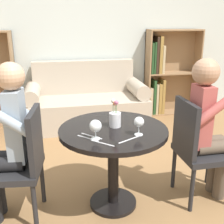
# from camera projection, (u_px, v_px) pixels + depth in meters

# --- Properties ---
(ground_plane) EXTENTS (16.00, 16.00, 0.00)m
(ground_plane) POSITION_uv_depth(u_px,v_px,m) (113.00, 203.00, 2.44)
(ground_plane) COLOR olive
(back_wall) EXTENTS (5.20, 0.05, 2.70)m
(back_wall) POSITION_uv_depth(u_px,v_px,m) (81.00, 30.00, 4.25)
(back_wall) COLOR silver
(back_wall) RESTS_ON ground_plane
(round_table) EXTENTS (0.86, 0.86, 0.70)m
(round_table) POSITION_uv_depth(u_px,v_px,m) (113.00, 146.00, 2.26)
(round_table) COLOR black
(round_table) RESTS_ON ground_plane
(couch) EXTENTS (1.75, 0.80, 0.92)m
(couch) POSITION_uv_depth(u_px,v_px,m) (86.00, 104.00, 4.19)
(couch) COLOR #B7A893
(couch) RESTS_ON ground_plane
(bookshelf_right) EXTENTS (0.87, 0.28, 1.36)m
(bookshelf_right) POSITION_uv_depth(u_px,v_px,m) (164.00, 75.00, 4.58)
(bookshelf_right) COLOR #93704C
(bookshelf_right) RESTS_ON ground_plane
(chair_left) EXTENTS (0.47, 0.47, 0.90)m
(chair_left) POSITION_uv_depth(u_px,v_px,m) (22.00, 161.00, 2.13)
(chair_left) COLOR #232326
(chair_left) RESTS_ON ground_plane
(chair_right) EXTENTS (0.43, 0.43, 0.90)m
(chair_right) POSITION_uv_depth(u_px,v_px,m) (196.00, 147.00, 2.38)
(chair_right) COLOR #232326
(chair_right) RESTS_ON ground_plane
(person_left) EXTENTS (0.44, 0.37, 1.25)m
(person_left) POSITION_uv_depth(u_px,v_px,m) (7.00, 141.00, 2.08)
(person_left) COLOR black
(person_left) RESTS_ON ground_plane
(person_right) EXTENTS (0.42, 0.34, 1.24)m
(person_right) POSITION_uv_depth(u_px,v_px,m) (208.00, 126.00, 2.34)
(person_right) COLOR brown
(person_right) RESTS_ON ground_plane
(wine_glass_left) EXTENTS (0.09, 0.09, 0.14)m
(wine_glass_left) POSITION_uv_depth(u_px,v_px,m) (95.00, 127.00, 1.99)
(wine_glass_left) COLOR white
(wine_glass_left) RESTS_ON round_table
(wine_glass_right) EXTENTS (0.08, 0.08, 0.14)m
(wine_glass_right) POSITION_uv_depth(u_px,v_px,m) (139.00, 123.00, 2.06)
(wine_glass_right) COLOR white
(wine_glass_right) RESTS_ON round_table
(flower_vase) EXTENTS (0.09, 0.09, 0.23)m
(flower_vase) POSITION_uv_depth(u_px,v_px,m) (115.00, 118.00, 2.23)
(flower_vase) COLOR silver
(flower_vase) RESTS_ON round_table
(knife_left_setting) EXTENTS (0.17, 0.10, 0.00)m
(knife_left_setting) POSITION_uv_depth(u_px,v_px,m) (129.00, 140.00, 2.00)
(knife_left_setting) COLOR silver
(knife_left_setting) RESTS_ON round_table
(fork_left_setting) EXTENTS (0.14, 0.14, 0.00)m
(fork_left_setting) POSITION_uv_depth(u_px,v_px,m) (91.00, 136.00, 2.07)
(fork_left_setting) COLOR silver
(fork_left_setting) RESTS_ON round_table
(knife_right_setting) EXTENTS (0.15, 0.14, 0.00)m
(knife_right_setting) POSITION_uv_depth(u_px,v_px,m) (103.00, 143.00, 1.95)
(knife_right_setting) COLOR silver
(knife_right_setting) RESTS_ON round_table
(fork_right_setting) EXTENTS (0.14, 0.14, 0.00)m
(fork_right_setting) POSITION_uv_depth(u_px,v_px,m) (88.00, 138.00, 2.03)
(fork_right_setting) COLOR silver
(fork_right_setting) RESTS_ON round_table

